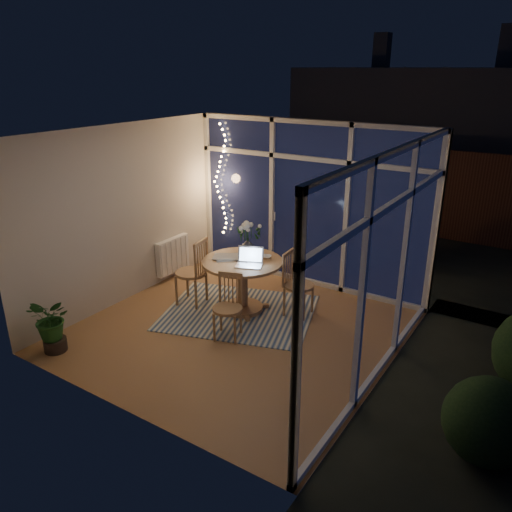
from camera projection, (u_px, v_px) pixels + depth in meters
The scene contains 25 objects.
floor at pixel (238, 330), 6.72m from camera, with size 4.00×4.00×0.00m, color #9C7044.
ceiling at pixel (235, 134), 5.79m from camera, with size 4.00×4.00×0.00m, color white.
wall_back at pixel (310, 205), 7.82m from camera, with size 4.00×0.04×2.60m, color beige.
wall_front at pixel (114, 297), 4.69m from camera, with size 4.00×0.04×2.60m, color beige.
wall_left at pixel (124, 215), 7.27m from camera, with size 0.04×4.00×2.60m, color beige.
wall_right at pixel (392, 273), 5.23m from camera, with size 0.04×4.00×2.60m, color beige.
window_wall_back at pixel (308, 205), 7.79m from camera, with size 4.00×0.10×2.60m, color silver.
window_wall_right at pixel (388, 272), 5.25m from camera, with size 0.10×4.00×2.60m, color silver.
radiator at pixel (173, 255), 8.27m from camera, with size 0.10×0.70×0.58m, color white.
fairy_lights at pixel (220, 180), 8.49m from camera, with size 0.24×0.10×1.85m, color #FFC066, non-canonical shape.
garden_patio at pixel (395, 240), 10.40m from camera, with size 12.00×6.00×0.10m, color black.
garden_fence at pixel (384, 187), 10.70m from camera, with size 11.00×0.08×1.80m, color #3C1D16.
neighbour_roof at pixel (442, 115), 12.44m from camera, with size 7.00×3.00×2.20m, color #363741.
garden_shrubs at pixel (304, 226), 9.63m from camera, with size 0.90×0.90×0.90m, color #183216.
rug at pixel (239, 312), 7.20m from camera, with size 2.08×1.66×0.01m, color beige.
dining_table at pixel (243, 286), 7.14m from camera, with size 1.14×1.14×0.78m, color #A16C48.
chair_left at pixel (191, 271), 7.31m from camera, with size 0.48×0.48×1.04m, color #A16C48.
chair_right at pixel (299, 284), 6.98m from camera, with size 0.44×0.44×0.95m, color #A16C48.
chair_front at pixel (227, 307), 6.39m from camera, with size 0.41×0.41×0.88m, color #A16C48.
laptop at pixel (249, 257), 6.76m from camera, with size 0.35×0.30×0.26m, color silver, non-canonical shape.
flower_vase at pixel (248, 246), 7.27m from camera, with size 0.20×0.20×0.21m, color silver.
bowl at pixel (267, 257), 7.09m from camera, with size 0.15×0.15×0.04m, color white.
newspapers at pixel (226, 257), 7.10m from camera, with size 0.35×0.27×0.02m, color silver.
phone at pixel (241, 262), 6.95m from camera, with size 0.12×0.06×0.01m, color black.
potted_plant at pixel (52, 323), 6.11m from camera, with size 0.54×0.47×0.76m, color #1A491A.
Camera 1 is at (3.43, -4.83, 3.33)m, focal length 35.00 mm.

